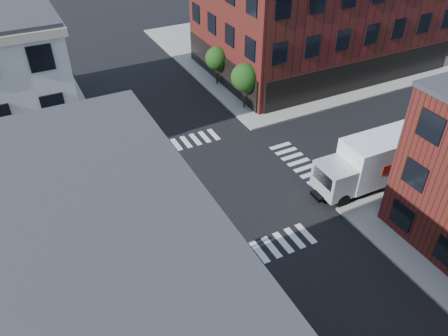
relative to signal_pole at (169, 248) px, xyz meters
name	(u,v)px	position (x,y,z in m)	size (l,w,h in m)	color
ground	(222,187)	(6.72, 6.68, -2.86)	(120.00, 120.00, 0.00)	black
sidewalk_ne	(294,48)	(27.72, 27.68, -2.78)	(30.00, 30.00, 0.15)	gray
building_ne	(321,12)	(27.22, 22.68, 3.14)	(25.00, 16.00, 12.00)	#481B12
tree_near	(246,79)	(14.28, 16.65, 0.30)	(2.69, 2.69, 4.49)	black
tree_far	(217,59)	(14.28, 22.65, 0.02)	(2.43, 2.43, 4.07)	black
signal_pole	(169,248)	(0.00, 0.00, 0.00)	(1.29, 1.24, 4.60)	black
box_truck	(373,162)	(16.76, 1.85, -0.76)	(9.02, 2.95, 4.04)	silver
traffic_cone	(185,230)	(2.27, 3.30, -2.47)	(0.47, 0.47, 0.80)	#F7580A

